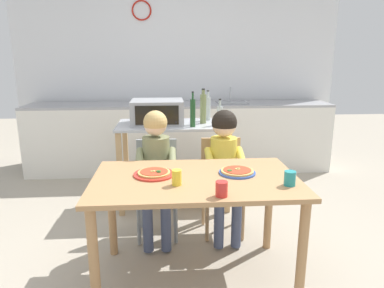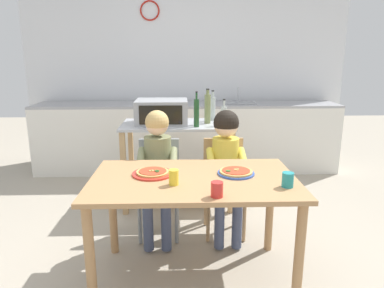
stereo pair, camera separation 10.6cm
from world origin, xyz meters
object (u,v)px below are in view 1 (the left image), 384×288
Objects in this scene: drinking_cup_red at (222,189)px; drinking_cup_yellow at (177,178)px; pizza_plate_red_rimmed at (154,173)px; pizza_plate_blue_rimmed at (237,172)px; bottle_squat_spirits at (220,115)px; dining_table at (195,192)px; child_in_olive_shirt at (156,161)px; kitchen_island_cart at (174,150)px; dining_chair_left at (157,181)px; bottle_clear_vinegar at (203,108)px; drinking_cup_teal at (290,178)px; dining_chair_right at (222,178)px; child_in_yellow_shirt at (225,157)px; bottle_slim_sauce at (208,108)px; toaster_oven at (157,112)px; bottle_dark_olive_oil at (193,112)px.

drinking_cup_red is 0.91× the size of drinking_cup_yellow.
pizza_plate_red_rimmed is 0.56m from pizza_plate_blue_rimmed.
drinking_cup_yellow is at bearing -109.34° from bottle_squat_spirits.
dining_table is 0.62m from child_in_olive_shirt.
kitchen_island_cart is 1.32m from pizza_plate_blue_rimmed.
kitchen_island_cart is 0.66m from dining_chair_left.
child_in_olive_shirt is (-0.46, -0.75, -0.32)m from bottle_clear_vinegar.
dining_table is 15.25× the size of drinking_cup_red.
bottle_squat_spirits is at bearing 46.57° from child_in_olive_shirt.
child_in_olive_shirt reaches higher than drinking_cup_teal.
drinking_cup_teal reaches higher than dining_chair_right.
pizza_plate_red_rimmed is at bearing -110.37° from bottle_clear_vinegar.
child_in_yellow_shirt is 11.01× the size of drinking_cup_yellow.
drinking_cup_red is (0.39, -0.39, 0.03)m from pizza_plate_red_rimmed.
drinking_cup_red is at bearing -45.00° from pizza_plate_red_rimmed.
dining_table is at bearing -67.92° from dining_chair_left.
dining_chair_right is at bearing -56.93° from kitchen_island_cart.
child_in_yellow_shirt is 4.33× the size of pizza_plate_blue_rimmed.
drinking_cup_teal is at bearing -80.70° from bottle_squat_spirits.
pizza_plate_red_rimmed is at bearing -137.94° from child_in_yellow_shirt.
bottle_clear_vinegar is at bearing 69.63° from pizza_plate_red_rimmed.
bottle_slim_sauce is 1.09m from child_in_olive_shirt.
child_in_olive_shirt is (-0.00, -0.75, -0.28)m from toaster_oven.
dining_chair_left is 8.35× the size of drinking_cup_yellow.
bottle_slim_sauce is at bearing 76.60° from drinking_cup_yellow.
toaster_oven reaches higher than dining_chair_left.
dining_chair_left is 9.21× the size of drinking_cup_red.
drinking_cup_yellow is (-0.19, -1.25, -0.20)m from bottle_dark_olive_oil.
child_in_yellow_shirt is at bearing 110.07° from drinking_cup_teal.
kitchen_island_cart is at bearing 94.95° from dining_table.
dining_chair_left is at bearing -178.38° from dining_chair_right.
bottle_slim_sauce reaches higher than toaster_oven.
child_in_olive_shirt is at bearing -121.51° from bottle_clear_vinegar.
bottle_slim_sauce reaches higher than dining_chair_right.
bottle_squat_spirits is at bearing -34.18° from bottle_clear_vinegar.
dining_chair_right is (0.40, -0.62, -0.09)m from kitchen_island_cart.
bottle_clear_vinegar reaches higher than child_in_olive_shirt.
drinking_cup_red is 0.32m from drinking_cup_yellow.
bottle_dark_olive_oil reaches higher than dining_table.
dining_table is at bearing -93.49° from bottle_dark_olive_oil.
child_in_yellow_shirt reaches higher than dining_chair_right.
child_in_olive_shirt is at bearing -133.43° from bottle_squat_spirits.
dining_chair_right is 1.07m from drinking_cup_red.
bottle_dark_olive_oil is at bearing -124.15° from bottle_clear_vinegar.
dining_table is at bearing -116.83° from child_in_yellow_shirt.
drinking_cup_yellow reaches higher than drinking_cup_teal.
drinking_cup_red is 0.97× the size of drinking_cup_teal.
dining_table is 0.61m from drinking_cup_teal.
drinking_cup_teal is at bearing -41.40° from pizza_plate_blue_rimmed.
toaster_oven is at bearing 95.70° from drinking_cup_yellow.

